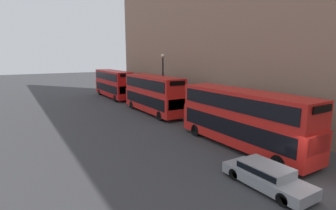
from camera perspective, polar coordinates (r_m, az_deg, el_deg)
name	(u,v)px	position (r m, az deg, el deg)	size (l,w,h in m)	color
ground_plane	(313,190)	(15.82, 28.95, -15.89)	(200.00, 200.00, 0.00)	#38383A
bus_leading	(243,117)	(19.80, 15.93, -2.46)	(2.59, 11.21, 4.24)	red
bus_second_in_queue	(153,93)	(30.66, -3.25, 2.66)	(2.59, 10.40, 4.38)	red
bus_third_in_queue	(113,83)	(42.94, -11.78, 4.75)	(2.59, 10.87, 4.31)	red
car_dark_sedan	(266,175)	(14.86, 20.60, -14.11)	(1.78, 4.70, 1.23)	gray
street_lamp	(163,76)	(32.07, -1.12, 6.29)	(0.44, 0.44, 6.88)	black
pedestrian	(174,106)	(30.99, 1.29, -0.16)	(0.36, 0.36, 1.84)	#334C6B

